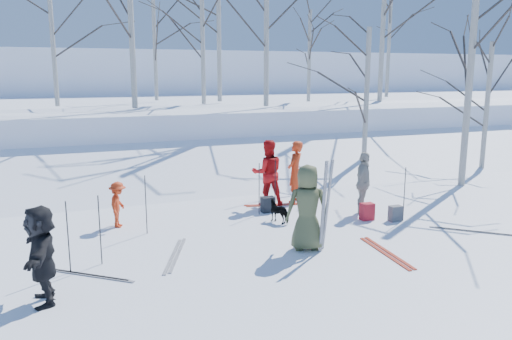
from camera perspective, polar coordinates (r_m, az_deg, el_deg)
name	(u,v)px	position (r m, az deg, el deg)	size (l,w,h in m)	color
ground	(281,242)	(10.83, 2.86, -8.21)	(120.00, 120.00, 0.00)	white
snow_ramp	(199,174)	(17.21, -6.54, -0.46)	(70.00, 9.50, 1.40)	white
snow_plateau	(151,122)	(26.79, -11.94, 5.35)	(70.00, 18.00, 2.20)	white
far_hill	(113,90)	(47.55, -16.05, 8.79)	(90.00, 30.00, 6.00)	white
skier_olive_center	(307,208)	(10.18, 5.88, -4.30)	(0.86, 0.56, 1.77)	#464D2E
skier_red_north	(295,172)	(13.91, 4.50, -0.20)	(0.63, 0.41, 1.72)	red
skier_redor_behind	(268,173)	(13.53, 1.33, -0.33)	(0.87, 0.68, 1.79)	red
skier_red_seated	(118,205)	(12.12, -15.49, -3.82)	(0.70, 0.40, 1.08)	red
skier_cream_east	(363,183)	(13.03, 12.16, -1.46)	(0.94, 0.39, 1.60)	beige
skier_grey_west	(41,255)	(8.54, -23.33, -8.89)	(1.47, 0.47, 1.59)	black
dog	(280,211)	(12.14, 2.74, -4.71)	(0.29, 0.65, 0.55)	black
upright_ski_left	(323,207)	(10.01, 7.71, -4.23)	(0.07, 0.02, 1.90)	silver
upright_ski_right	(327,205)	(10.16, 8.17, -4.00)	(0.07, 0.02, 1.90)	silver
ski_pair_a	(175,255)	(10.17, -9.23, -9.60)	(0.86, 1.85, 0.02)	silver
ski_pair_b	(85,275)	(9.65, -18.92, -11.24)	(1.60, 1.36, 0.02)	silver
ski_pair_c	(386,253)	(10.51, 14.66, -9.12)	(0.36, 1.91, 0.02)	#AC2E18
ski_pair_d	(476,232)	(12.50, 23.85, -6.46)	(1.55, 1.42, 0.02)	silver
ski_pair_e	(279,205)	(13.73, 2.69, -3.97)	(1.90, 0.59, 0.02)	#AC2E18
ski_pole_a	(100,230)	(9.86, -17.41, -6.58)	(0.02, 0.02, 1.34)	black
ski_pole_b	(146,205)	(11.43, -12.47, -3.90)	(0.02, 0.02, 1.34)	black
ski_pole_c	(404,194)	(12.63, 16.59, -2.68)	(0.02, 0.02, 1.34)	black
ski_pole_d	(68,237)	(9.64, -20.68, -7.20)	(0.02, 0.02, 1.34)	black
ski_pole_e	(275,184)	(13.22, 2.20, -1.61)	(0.02, 0.02, 1.34)	black
ski_pole_f	(259,189)	(12.65, 0.36, -2.19)	(0.02, 0.02, 1.34)	black
backpack_red	(367,212)	(12.61, 12.57, -4.66)	(0.32, 0.22, 0.42)	#AF1A26
backpack_grey	(395,213)	(12.69, 15.64, -4.80)	(0.30, 0.20, 0.38)	#4F5155
backpack_dark	(268,204)	(13.00, 1.36, -3.96)	(0.34, 0.24, 0.40)	black
birch_plateau_a	(384,11)	(25.32, 14.39, 17.16)	(6.47, 6.47, 8.39)	silver
birch_plateau_b	(52,36)	(22.30, -22.25, 13.96)	(4.51, 4.51, 5.59)	silver
birch_plateau_c	(130,9)	(20.31, -14.16, 17.45)	(5.82, 5.82, 7.46)	silver
birch_plateau_e	(203,40)	(22.34, -6.12, 14.54)	(4.43, 4.43, 5.47)	silver
birch_plateau_f	(389,36)	(29.59, 14.99, 14.55)	(5.27, 5.27, 6.68)	silver
birch_plateau_g	(219,29)	(24.34, -4.27, 15.73)	(5.29, 5.29, 6.70)	silver
birch_plateau_i	(309,56)	(24.33, 6.11, 12.80)	(3.57, 3.57, 4.24)	silver
birch_plateau_j	(155,45)	(25.69, -11.50, 13.77)	(4.33, 4.33, 5.33)	silver
birch_plateau_k	(266,22)	(20.91, 1.20, 16.55)	(5.30, 5.30, 6.72)	silver
birch_edge_b	(470,72)	(17.01, 23.28, 10.23)	(5.61, 5.61, 7.16)	silver
birch_edge_c	(487,108)	(19.90, 24.87, 6.47)	(3.85, 3.85, 4.64)	silver
birch_edge_e	(366,102)	(18.14, 12.49, 7.62)	(4.18, 4.18, 5.11)	silver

